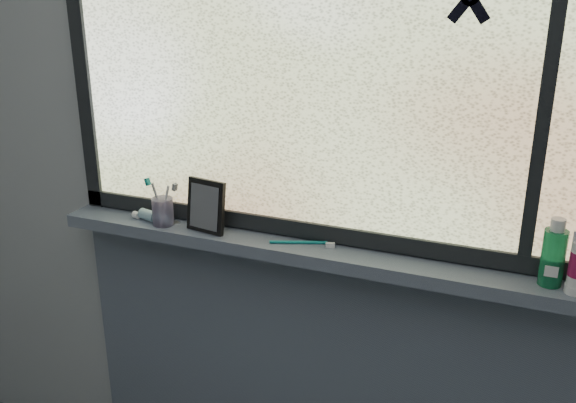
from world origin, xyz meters
The scene contains 12 objects.
wall_back centered at (0.00, 1.30, 1.25)m, with size 3.00×0.01×2.50m, color #9EA3A8.
windowsill centered at (0.00, 1.23, 1.00)m, with size 1.62×0.14×0.04m, color #525C6E.
sill_apron centered at (0.00, 1.29, 0.49)m, with size 1.62×0.02×0.98m, color #525C6E.
window_pane centered at (0.00, 1.28, 1.53)m, with size 1.50×0.01×1.00m, color silver.
frame_bottom centered at (0.00, 1.28, 1.05)m, with size 1.60×0.03×0.05m, color black.
frame_left centered at (-0.78, 1.28, 1.53)m, with size 0.05×0.03×1.10m, color black.
frame_mullion centered at (0.60, 1.28, 1.53)m, with size 0.04×0.03×1.00m, color black.
vanity_mirror centered at (-0.32, 1.22, 1.10)m, with size 0.13×0.07×0.16m, color black.
toothpaste_tube centered at (-0.51, 1.22, 1.04)m, with size 0.19×0.04×0.03m, color silver, non-canonical shape.
toothbrush_cup centered at (-0.47, 1.21, 1.06)m, with size 0.07×0.07×0.09m, color #9E90BE.
toothbrush_lying centered at (-0.02, 1.23, 1.03)m, with size 0.21×0.02×0.01m, color #0D7C78, non-canonical shape.
mouthwash_bottle centered at (0.67, 1.24, 1.11)m, with size 0.06×0.06×0.15m, color #1C9557.
Camera 1 is at (0.60, -0.38, 1.79)m, focal length 40.00 mm.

